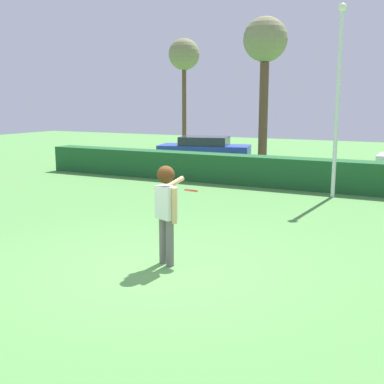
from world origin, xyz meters
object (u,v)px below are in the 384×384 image
Objects in this scene: parked_car_blue at (204,149)px; maple_tree at (265,46)px; person at (167,203)px; bare_elm_tree at (184,57)px; lamppost at (338,93)px; frisbee at (191,191)px.

parked_car_blue is 0.70× the size of maple_tree.
person is 20.79m from bare_elm_tree.
lamppost reaches higher than person.
lamppost reaches higher than parked_car_blue.
lamppost is at bearing -38.95° from parked_car_blue.
bare_elm_tree reaches higher than person.
parked_car_blue is 0.70× the size of bare_elm_tree.
frisbee is at bearing -65.50° from parked_car_blue.
person is at bearing -114.31° from frisbee.
lamppost is at bearing -53.46° from maple_tree.
person is 8.09m from lamppost.
person is 0.28× the size of bare_elm_tree.
lamppost is 7.32m from maple_tree.
parked_car_blue is (-5.89, 12.91, -0.59)m from frisbee.
frisbee is at bearing -76.76° from maple_tree.
frisbee is 0.06× the size of parked_car_blue.
frisbee is 13.78m from maple_tree.
bare_elm_tree reaches higher than frisbee.
frisbee is 7.54m from lamppost.
person is 14.57m from parked_car_blue.
parked_car_blue is (-7.04, 5.69, -2.43)m from lamppost.
parked_car_blue is (-5.66, 13.41, -0.42)m from person.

